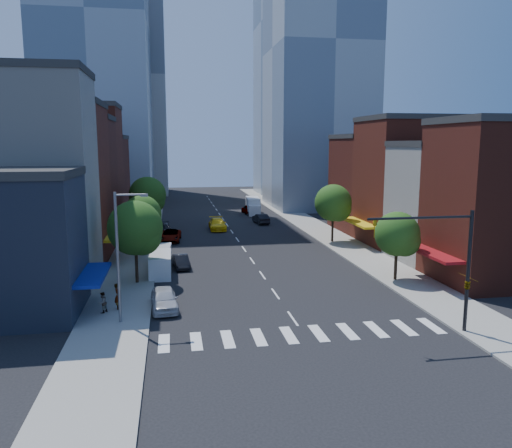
{
  "coord_description": "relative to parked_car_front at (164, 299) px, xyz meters",
  "views": [
    {
      "loc": [
        -8.3,
        -33.05,
        12.32
      ],
      "look_at": [
        -0.68,
        11.61,
        5.0
      ],
      "focal_mm": 35.0,
      "sensor_mm": 36.0,
      "label": 1
    }
  ],
  "objects": [
    {
      "name": "parked_car_second",
      "position": [
        1.54,
        12.58,
        -0.16
      ],
      "size": [
        1.81,
        4.07,
        1.3
      ],
      "primitive_type": "imported",
      "rotation": [
        0.0,
        0.0,
        0.11
      ],
      "color": "black",
      "rests_on": "ground"
    },
    {
      "name": "bldg_right_0",
      "position": [
        30.04,
        2.94,
        6.19
      ],
      "size": [
        12.0,
        9.0,
        14.0
      ],
      "primitive_type": "cube",
      "color": "#552015",
      "rests_on": "ground"
    },
    {
      "name": "traffic_car_far",
      "position": [
        14.24,
        50.48,
        -0.02
      ],
      "size": [
        2.25,
        4.8,
        1.59
      ],
      "primitive_type": "imported",
      "rotation": [
        0.0,
        0.0,
        3.22
      ],
      "color": "#999999",
      "rests_on": "ground"
    },
    {
      "name": "bldg_right_1",
      "position": [
        30.04,
        11.44,
        5.19
      ],
      "size": [
        12.0,
        8.0,
        12.0
      ],
      "primitive_type": "cube",
      "color": "beige",
      "rests_on": "ground"
    },
    {
      "name": "parked_car_front",
      "position": [
        0.0,
        0.0,
        0.0
      ],
      "size": [
        2.26,
        4.88,
        1.62
      ],
      "primitive_type": "imported",
      "rotation": [
        0.0,
        0.0,
        0.08
      ],
      "color": "silver",
      "rests_on": "ground"
    },
    {
      "name": "tower_far_w",
      "position": [
        -8.96,
        91.44,
        27.19
      ],
      "size": [
        18.0,
        18.0,
        56.0
      ],
      "primitive_type": "cube",
      "color": "#9EA5AD",
      "rests_on": "ground"
    },
    {
      "name": "bldg_left_3",
      "position": [
        -11.96,
        25.44,
        6.69
      ],
      "size": [
        12.0,
        8.0,
        15.0
      ],
      "primitive_type": "cube",
      "color": "#552015",
      "rests_on": "ground"
    },
    {
      "name": "traffic_car_oncoming",
      "position": [
        14.38,
        38.81,
        -0.04
      ],
      "size": [
        2.14,
        4.82,
        1.54
      ],
      "primitive_type": "imported",
      "rotation": [
        0.0,
        0.0,
        3.25
      ],
      "color": "black",
      "rests_on": "ground"
    },
    {
      "name": "tree_right_far",
      "position": [
        20.69,
        22.36,
        4.06
      ],
      "size": [
        4.6,
        4.6,
        7.2
      ],
      "color": "black",
      "rests_on": "sidewalk_right"
    },
    {
      "name": "bldg_left_1",
      "position": [
        -11.96,
        8.44,
        8.19
      ],
      "size": [
        12.0,
        8.0,
        18.0
      ],
      "primitive_type": "cube",
      "color": "beige",
      "rests_on": "ground"
    },
    {
      "name": "tree_left_far",
      "position": [
        -2.31,
        32.36,
        4.39
      ],
      "size": [
        5.0,
        5.0,
        7.75
      ],
      "color": "black",
      "rests_on": "sidewalk_left"
    },
    {
      "name": "bldg_right_2",
      "position": [
        30.04,
        20.44,
        6.69
      ],
      "size": [
        12.0,
        10.0,
        15.0
      ],
      "primitive_type": "cube",
      "color": "maroon",
      "rests_on": "ground"
    },
    {
      "name": "traffic_signal",
      "position": [
        18.98,
        -8.06,
        3.35
      ],
      "size": [
        7.24,
        2.24,
        8.0
      ],
      "color": "black",
      "rests_on": "sidewalk_right"
    },
    {
      "name": "bldg_left_5",
      "position": [
        -11.96,
        43.44,
        5.69
      ],
      "size": [
        12.0,
        10.0,
        13.0
      ],
      "primitive_type": "cube",
      "color": "#552015",
      "rests_on": "ground"
    },
    {
      "name": "tree_left_mid",
      "position": [
        -2.31,
        18.36,
        3.72
      ],
      "size": [
        4.2,
        4.2,
        6.65
      ],
      "color": "black",
      "rests_on": "sidewalk_left"
    },
    {
      "name": "bldg_left_4",
      "position": [
        -11.96,
        33.94,
        7.69
      ],
      "size": [
        12.0,
        9.0,
        17.0
      ],
      "primitive_type": "cube",
      "color": "maroon",
      "rests_on": "ground"
    },
    {
      "name": "tree_right_near",
      "position": [
        20.69,
        4.36,
        3.38
      ],
      "size": [
        4.0,
        4.0,
        6.2
      ],
      "color": "black",
      "rests_on": "sidewalk_right"
    },
    {
      "name": "bldg_right_3",
      "position": [
        30.04,
        30.44,
        5.69
      ],
      "size": [
        12.0,
        10.0,
        13.0
      ],
      "primitive_type": "cube",
      "color": "#552015",
      "rests_on": "ground"
    },
    {
      "name": "tree_left_near",
      "position": [
        -2.31,
        7.36,
        4.06
      ],
      "size": [
        4.8,
        4.8,
        7.3
      ],
      "color": "black",
      "rests_on": "sidewalk_left"
    },
    {
      "name": "pedestrian_near",
      "position": [
        -3.39,
        0.26,
        0.32
      ],
      "size": [
        0.61,
        0.8,
        1.95
      ],
      "primitive_type": "imported",
      "rotation": [
        0.0,
        0.0,
        1.79
      ],
      "color": "#999999",
      "rests_on": "sidewalk_left"
    },
    {
      "name": "cargo_van_far",
      "position": [
        -0.47,
        13.59,
        0.18
      ],
      "size": [
        2.15,
        4.79,
        2.0
      ],
      "rotation": [
        0.0,
        0.0,
        -0.06
      ],
      "color": "silver",
      "rests_on": "ground"
    },
    {
      "name": "tower_far_e",
      "position": [
        33.04,
        81.44,
        39.19
      ],
      "size": [
        22.0,
        22.0,
        80.0
      ],
      "primitive_type": "cube",
      "color": "#8C99A8",
      "rests_on": "ground"
    },
    {
      "name": "pedestrian_far",
      "position": [
        -4.4,
        -0.43,
        0.11
      ],
      "size": [
        0.9,
        0.94,
        1.53
      ],
      "primitive_type": "imported",
      "rotation": [
        0.0,
        0.0,
        -2.17
      ],
      "color": "#999999",
      "rests_on": "sidewalk_left"
    },
    {
      "name": "ground",
      "position": [
        9.04,
        -3.56,
        -0.81
      ],
      "size": [
        220.0,
        220.0,
        0.0
      ],
      "primitive_type": "plane",
      "color": "black",
      "rests_on": "ground"
    },
    {
      "name": "taxi",
      "position": [
        7.18,
        34.36,
        0.02
      ],
      "size": [
        2.35,
        5.72,
        1.66
      ],
      "primitive_type": "imported",
      "rotation": [
        0.0,
        0.0,
        -0.01
      ],
      "color": "yellow",
      "rests_on": "ground"
    },
    {
      "name": "box_truck",
      "position": [
        14.91,
        49.43,
        0.56
      ],
      "size": [
        2.69,
        7.33,
        2.89
      ],
      "rotation": [
        0.0,
        0.0,
        -0.08
      ],
      "color": "silver",
      "rests_on": "ground"
    },
    {
      "name": "bldg_left_2",
      "position": [
        -11.96,
        16.94,
        7.19
      ],
      "size": [
        12.0,
        9.0,
        16.0
      ],
      "primitive_type": "cube",
      "color": "maroon",
      "rests_on": "ground"
    },
    {
      "name": "crosswalk",
      "position": [
        9.04,
        -6.56,
        -0.8
      ],
      "size": [
        19.0,
        3.0,
        0.01
      ],
      "primitive_type": "cube",
      "color": "silver",
      "rests_on": "ground"
    },
    {
      "name": "tower_nw",
      "position": [
        -12.96,
        66.44,
        34.19
      ],
      "size": [
        20.0,
        22.0,
        70.0
      ],
      "primitive_type": "cube",
      "color": "#8C99A8",
      "rests_on": "ground"
    },
    {
      "name": "cargo_van_near",
      "position": [
        -0.46,
        9.92,
        0.24
      ],
      "size": [
        2.06,
        4.99,
        2.12
      ],
      "rotation": [
        0.0,
        0.0,
        -0.01
      ],
      "color": "white",
      "rests_on": "ground"
    },
    {
      "name": "parked_car_third",
      "position": [
        0.5,
        26.78,
        -0.07
      ],
      "size": [
        2.87,
        5.49,
        1.47
      ],
      "primitive_type": "imported",
      "rotation": [
        0.0,
        0.0,
        -0.08
      ],
      "color": "#999999",
      "rests_on": "ground"
    },
    {
      "name": "streetlight",
      "position": [
        -2.77,
        -2.56,
        4.47
      ],
      "size": [
        2.25,
        0.25,
        9.0
      ],
      "color": "slate",
      "rests_on": "sidewalk_left"
    },
    {
      "name": "tower_ne",
      "position": [
        29.04,
        58.44,
        29.19
      ],
      "size": [
        18.0,
        20.0,
        60.0
      ],
      "primitive_type": "cube",
      "color": "#9EA5AD",
      "rests_on": "ground"
    },
    {
      "name": "parked_car_rear",
      "position": [
        -0.46,
        31.53,
        -0.06
      ],
      "size": [
        2.33,
        5.27,
        1.5
      ],
      "primitive_type": "imported",
      "rotation": [
        0.0,
        0.0,
        0.04
      ],
      "color": "black",
      "rests_on": "ground"
    },
    {
      "name": "sidewalk_left",
      "position": [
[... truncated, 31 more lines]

